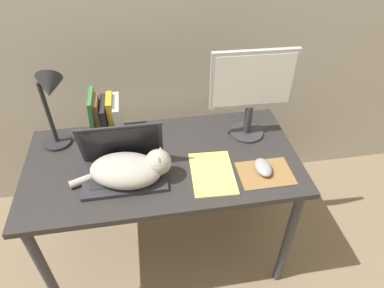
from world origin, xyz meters
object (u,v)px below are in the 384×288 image
external_monitor (252,89)px  cat (131,169)px  laptop (124,166)px  computer_mouse (263,167)px  desk_lamp (51,99)px  book_row (106,118)px  notepad (212,173)px

external_monitor → cat: bearing=-157.7°
cat → laptop: bearing=122.5°
computer_mouse → desk_lamp: size_ratio=0.28×
cat → external_monitor: (0.56, 0.23, 0.19)m
book_row → desk_lamp: bearing=-164.8°
external_monitor → desk_lamp: size_ratio=1.10×
external_monitor → computer_mouse: (-0.00, -0.27, -0.23)m
cat → external_monitor: 0.64m
book_row → notepad: 0.57m
laptop → cat: (0.03, -0.05, 0.02)m
book_row → notepad: (0.44, -0.35, -0.10)m
external_monitor → book_row: 0.69m
cat → notepad: (0.34, -0.02, -0.06)m
laptop → computer_mouse: (0.59, -0.08, -0.02)m
book_row → laptop: bearing=-75.8°
external_monitor → book_row: size_ratio=1.88×
cat → desk_lamp: (-0.31, 0.27, 0.20)m
desk_lamp → external_monitor: bearing=-2.8°
desk_lamp → book_row: bearing=15.2°
laptop → desk_lamp: desk_lamp is taller
computer_mouse → book_row: bearing=151.2°
external_monitor → book_row: (-0.67, 0.10, -0.15)m
external_monitor → desk_lamp: bearing=177.2°
laptop → computer_mouse: size_ratio=3.08×
book_row → desk_lamp: 0.27m
laptop → desk_lamp: bearing=140.6°
computer_mouse → book_row: (-0.66, 0.36, 0.08)m
laptop → external_monitor: external_monitor is taller
laptop → notepad: laptop is taller
laptop → book_row: 0.30m
laptop → computer_mouse: bearing=-7.8°
computer_mouse → notepad: computer_mouse is taller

